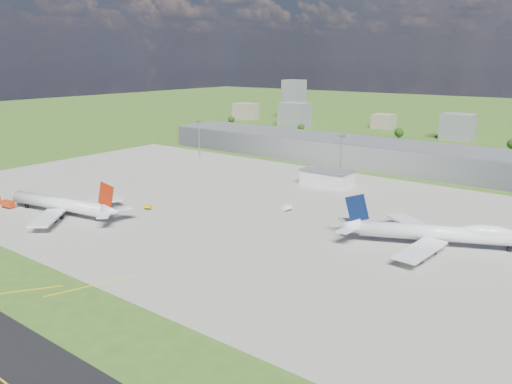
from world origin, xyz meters
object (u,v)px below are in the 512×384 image
Objects in this scene: airliner_blue_quad at (441,233)px; crash_tender at (8,204)px; van_white_near at (287,208)px; van_white_far at (441,238)px; airliner_red_twin at (63,205)px; tug_yellow at (148,207)px.

airliner_blue_quad is 190.14m from crash_tender.
van_white_near is 0.92× the size of van_white_far.
tug_yellow is at bearing -138.39° from airliner_red_twin.
airliner_red_twin reaches higher than tug_yellow.
airliner_blue_quad is 7.72m from van_white_far.
tug_yellow is 64.05m from van_white_near.
van_white_far is at bearing -164.70° from airliner_red_twin.
van_white_near is (75.25, 65.40, -3.61)m from airliner_red_twin.
airliner_red_twin is 12.26× the size of van_white_far.
airliner_red_twin is at bearing 171.75° from van_white_far.
van_white_near is (-70.24, 3.52, -3.96)m from airliner_blue_quad.
airliner_red_twin is at bearing 178.40° from airliner_blue_quad.
van_white_near is at bearing 152.49° from airliner_blue_quad.
crash_tender is 1.60× the size of tug_yellow.
van_white_far is at bearing 17.56° from crash_tender.
tug_yellow is at bearing 170.45° from airliner_blue_quad.
airliner_red_twin is at bearing -152.13° from tug_yellow.
crash_tender is 191.05m from van_white_far.
van_white_far reaches higher than tug_yellow.
van_white_near is (106.12, 74.51, -0.47)m from crash_tender.
airliner_blue_quad is at bearing -167.08° from airliner_red_twin.
airliner_red_twin is 15.63× the size of tug_yellow.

